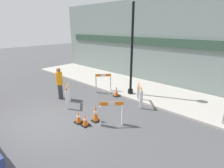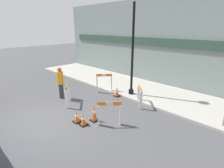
# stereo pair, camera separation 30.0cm
# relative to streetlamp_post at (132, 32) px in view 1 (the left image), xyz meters

# --- Properties ---
(ground_plane) EXTENTS (60.00, 60.00, 0.00)m
(ground_plane) POSITION_rel_streetlamp_post_xyz_m (-0.62, -5.06, -3.46)
(ground_plane) COLOR #4C4C4F
(sidewalk_slab) EXTENTS (18.00, 3.43, 0.11)m
(sidewalk_slab) POSITION_rel_streetlamp_post_xyz_m (-0.62, 1.15, -3.40)
(sidewalk_slab) COLOR #ADA89E
(sidewalk_slab) RESTS_ON ground_plane
(storefront_facade) EXTENTS (18.00, 0.22, 5.50)m
(storefront_facade) POSITION_rel_streetlamp_post_xyz_m (-0.62, 2.94, -0.70)
(storefront_facade) COLOR gray
(storefront_facade) RESTS_ON ground_plane
(streetlamp_post) EXTENTS (0.44, 0.44, 5.21)m
(streetlamp_post) POSITION_rel_streetlamp_post_xyz_m (0.00, 0.00, 0.00)
(streetlamp_post) COLOR black
(streetlamp_post) RESTS_ON sidewalk_slab
(barricade_0) EXTENTS (0.73, 0.76, 1.00)m
(barricade_0) POSITION_rel_streetlamp_post_xyz_m (1.37, -3.07, -2.91)
(barricade_0) COLOR white
(barricade_0) RESTS_ON ground_plane
(barricade_1) EXTENTS (0.75, 0.78, 1.03)m
(barricade_1) POSITION_rel_streetlamp_post_xyz_m (1.10, -0.71, -2.89)
(barricade_1) COLOR white
(barricade_1) RESTS_ON ground_plane
(barricade_2) EXTENTS (0.71, 0.76, 1.13)m
(barricade_2) POSITION_rel_streetlamp_post_xyz_m (-1.46, -0.71, -2.84)
(barricade_2) COLOR white
(barricade_2) RESTS_ON ground_plane
(barricade_3) EXTENTS (0.80, 0.70, 1.04)m
(barricade_3) POSITION_rel_streetlamp_post_xyz_m (-1.48, -3.15, -2.89)
(barricade_3) COLOR white
(barricade_3) RESTS_ON ground_plane
(traffic_cone_0) EXTENTS (0.30, 0.30, 0.49)m
(traffic_cone_0) POSITION_rel_streetlamp_post_xyz_m (0.27, -3.84, -3.23)
(traffic_cone_0) COLOR black
(traffic_cone_0) RESTS_ON ground_plane
(traffic_cone_1) EXTENTS (0.30, 0.30, 0.70)m
(traffic_cone_1) POSITION_rel_streetlamp_post_xyz_m (0.69, -3.28, -3.12)
(traffic_cone_1) COLOR black
(traffic_cone_1) RESTS_ON ground_plane
(traffic_cone_2) EXTENTS (0.30, 0.30, 0.47)m
(traffic_cone_2) POSITION_rel_streetlamp_post_xyz_m (0.64, -3.80, -3.23)
(traffic_cone_2) COLOR black
(traffic_cone_2) RESTS_ON ground_plane
(traffic_cone_3) EXTENTS (0.30, 0.30, 0.57)m
(traffic_cone_3) POSITION_rel_streetlamp_post_xyz_m (-0.48, -0.66, -3.18)
(traffic_cone_3) COLOR black
(traffic_cone_3) RESTS_ON ground_plane
(person_worker) EXTENTS (0.44, 0.44, 1.71)m
(person_worker) POSITION_rel_streetlamp_post_xyz_m (-2.47, -2.96, -2.53)
(person_worker) COLOR #33333D
(person_worker) RESTS_ON ground_plane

